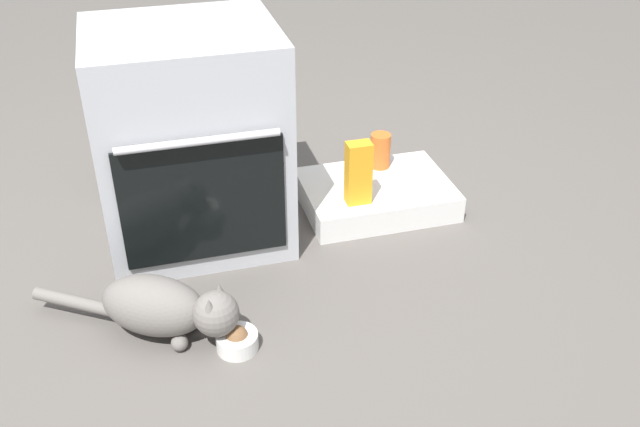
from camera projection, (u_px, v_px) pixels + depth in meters
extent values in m
plane|color=#56514C|center=(239.00, 304.00, 2.31)|extent=(8.00, 8.00, 0.00)
cube|color=#B7BABF|center=(191.00, 139.00, 2.46)|extent=(0.62, 0.54, 0.77)
cube|color=black|center=(204.00, 203.00, 2.29)|extent=(0.53, 0.01, 0.42)
cylinder|color=silver|center=(198.00, 142.00, 2.14)|extent=(0.50, 0.02, 0.02)
cube|color=white|center=(376.00, 194.00, 2.79)|extent=(0.56, 0.41, 0.10)
cylinder|color=white|center=(237.00, 341.00, 2.12)|extent=(0.13, 0.13, 0.05)
sphere|color=brown|center=(237.00, 337.00, 2.11)|extent=(0.07, 0.07, 0.07)
ellipsoid|color=slate|center=(154.00, 305.00, 2.14)|extent=(0.37, 0.33, 0.18)
sphere|color=slate|center=(216.00, 314.00, 2.09)|extent=(0.14, 0.14, 0.14)
cone|color=slate|center=(220.00, 292.00, 2.09)|extent=(0.05, 0.05, 0.06)
cone|color=slate|center=(209.00, 308.00, 2.03)|extent=(0.05, 0.05, 0.06)
cylinder|color=slate|center=(75.00, 302.00, 2.23)|extent=(0.26, 0.18, 0.05)
sphere|color=slate|center=(194.00, 321.00, 2.20)|extent=(0.05, 0.05, 0.05)
sphere|color=slate|center=(179.00, 343.00, 2.12)|extent=(0.05, 0.05, 0.05)
cylinder|color=#D16023|center=(380.00, 151.00, 2.84)|extent=(0.08, 0.08, 0.14)
cube|color=orange|center=(358.00, 173.00, 2.59)|extent=(0.09, 0.06, 0.24)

